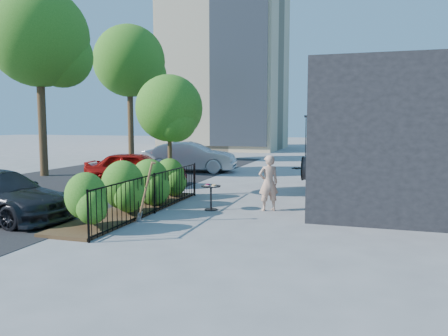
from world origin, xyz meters
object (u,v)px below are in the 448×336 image
(street_tree_near, at_px, (39,43))
(street_tree_far, at_px, (130,65))
(car_silver, at_px, (190,157))
(cafe_table, at_px, (211,193))
(woman, at_px, (268,183))
(car_red, at_px, (137,169))
(patio_tree, at_px, (171,112))
(shovel, at_px, (145,195))

(street_tree_near, relative_size, street_tree_far, 1.00)
(car_silver, bearing_deg, street_tree_far, 42.84)
(street_tree_far, height_order, cafe_table, street_tree_far)
(woman, xyz_separation_m, car_red, (-5.77, 3.14, -0.11))
(woman, bearing_deg, street_tree_far, -77.72)
(street_tree_far, xyz_separation_m, woman, (11.28, -12.67, -5.14))
(patio_tree, bearing_deg, car_red, 142.77)
(car_red, height_order, car_silver, car_silver)
(patio_tree, height_order, cafe_table, patio_tree)
(car_silver, bearing_deg, woman, -155.03)
(street_tree_near, distance_m, cafe_table, 12.25)
(street_tree_near, distance_m, car_red, 7.76)
(street_tree_near, bearing_deg, shovel, -38.82)
(street_tree_far, distance_m, shovel, 18.09)
(cafe_table, xyz_separation_m, shovel, (-1.05, -1.91, 0.20))
(patio_tree, distance_m, street_tree_near, 8.92)
(street_tree_near, height_order, shovel, street_tree_near)
(cafe_table, distance_m, woman, 1.62)
(patio_tree, xyz_separation_m, shovel, (0.98, -3.78, -2.09))
(street_tree_far, relative_size, car_red, 2.13)
(patio_tree, distance_m, car_red, 3.47)
(shovel, distance_m, car_silver, 10.94)
(woman, bearing_deg, car_silver, -85.24)
(street_tree_far, distance_m, woman, 17.72)
(street_tree_far, xyz_separation_m, car_red, (5.50, -9.53, -5.26))
(shovel, bearing_deg, street_tree_far, 120.08)
(shovel, bearing_deg, car_silver, 105.79)
(street_tree_far, distance_m, cafe_table, 17.18)
(cafe_table, bearing_deg, patio_tree, 137.42)
(patio_tree, distance_m, shovel, 4.43)
(street_tree_near, bearing_deg, car_silver, 31.93)
(cafe_table, bearing_deg, shovel, -118.84)
(patio_tree, height_order, woman, patio_tree)
(shovel, bearing_deg, car_red, 120.20)
(cafe_table, distance_m, shovel, 2.19)
(street_tree_near, xyz_separation_m, car_silver, (5.70, 3.55, -5.18))
(cafe_table, xyz_separation_m, woman, (1.55, 0.39, 0.30))
(patio_tree, relative_size, street_tree_near, 0.48)
(cafe_table, bearing_deg, woman, 14.32)
(car_silver, bearing_deg, car_red, 168.63)
(woman, bearing_deg, cafe_table, -15.07)
(street_tree_near, xyz_separation_m, woman, (11.28, -4.67, -5.14))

